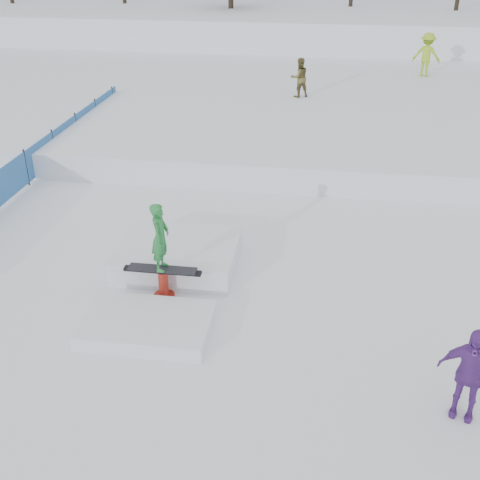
# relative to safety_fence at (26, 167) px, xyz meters

# --- Properties ---
(ground) EXTENTS (120.00, 120.00, 0.00)m
(ground) POSITION_rel_safety_fence_xyz_m (6.50, -6.60, -0.55)
(ground) COLOR white
(snow_berm) EXTENTS (60.00, 14.00, 2.40)m
(snow_berm) POSITION_rel_safety_fence_xyz_m (6.50, 23.40, 0.65)
(snow_berm) COLOR white
(snow_berm) RESTS_ON ground
(snow_midrise) EXTENTS (50.00, 18.00, 0.80)m
(snow_midrise) POSITION_rel_safety_fence_xyz_m (6.50, 9.40, -0.15)
(snow_midrise) COLOR white
(snow_midrise) RESTS_ON ground
(safety_fence) EXTENTS (0.05, 16.00, 1.10)m
(safety_fence) POSITION_rel_safety_fence_xyz_m (0.00, 0.00, 0.00)
(safety_fence) COLOR #2C63A3
(safety_fence) RESTS_ON ground
(walker_olive) EXTENTS (0.90, 0.83, 1.50)m
(walker_olive) POSITION_rel_safety_fence_xyz_m (7.41, 8.28, 1.00)
(walker_olive) COLOR brown
(walker_olive) RESTS_ON snow_midrise
(walker_ygreen) EXTENTS (1.34, 0.97, 1.86)m
(walker_ygreen) POSITION_rel_safety_fence_xyz_m (12.73, 12.75, 1.18)
(walker_ygreen) COLOR #9BC423
(walker_ygreen) RESTS_ON snow_midrise
(spectator_purple) EXTENTS (1.02, 0.67, 1.62)m
(spectator_purple) POSITION_rel_safety_fence_xyz_m (11.00, -7.84, 0.26)
(spectator_purple) COLOR #63308F
(spectator_purple) RESTS_ON ground
(jib_rail_feature) EXTENTS (2.60, 4.40, 2.11)m
(jib_rail_feature) POSITION_rel_safety_fence_xyz_m (5.51, -4.70, -0.25)
(jib_rail_feature) COLOR white
(jib_rail_feature) RESTS_ON ground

